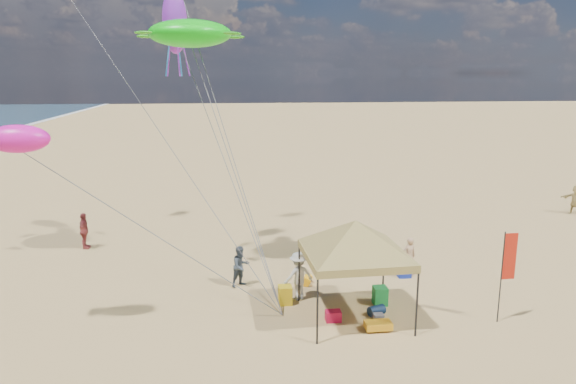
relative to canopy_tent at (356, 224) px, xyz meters
name	(u,v)px	position (x,y,z in m)	size (l,w,h in m)	color
ground	(298,322)	(-1.99, -0.11, -3.45)	(280.00, 280.00, 0.00)	tan
canopy_tent	(356,224)	(0.00, 0.00, 0.00)	(6.72, 6.72, 4.15)	black
feather_flag	(507,262)	(5.11, -0.95, -1.26)	(0.51, 0.05, 3.30)	black
cooler_red	(333,316)	(-0.76, -0.20, -3.26)	(0.54, 0.38, 0.38)	red
cooler_blue	(404,273)	(3.09, 3.49, -3.26)	(0.54, 0.38, 0.38)	#1328A1
bag_navy	(376,310)	(0.88, 0.08, -3.27)	(0.36, 0.36, 0.60)	#0D203C
bag_orange	(307,280)	(-1.16, 3.22, -3.27)	(0.36, 0.36, 0.60)	#FFAB0E
chair_green	(380,296)	(1.26, 0.94, -3.10)	(0.50, 0.50, 0.70)	#198D37
chair_yellow	(285,295)	(-2.27, 1.44, -3.10)	(0.50, 0.50, 0.70)	yellow
crate_grey	(378,318)	(0.81, -0.41, -3.31)	(0.34, 0.30, 0.28)	slate
beach_cart	(378,325)	(0.60, -1.08, -3.25)	(0.90, 0.50, 0.24)	orange
person_near_a	(409,256)	(3.33, 3.69, -2.60)	(0.62, 0.41, 1.70)	tan
person_near_b	(241,266)	(-3.86, 3.38, -2.61)	(0.82, 0.64, 1.69)	#38434D
person_near_c	(298,276)	(-1.71, 1.82, -2.51)	(1.22, 0.70, 1.88)	silver
person_far_a	(84,231)	(-11.39, 9.09, -2.55)	(1.06, 0.44, 1.81)	#9C3D3C
person_far_c	(576,199)	(17.05, 12.38, -2.53)	(1.70, 0.54, 1.84)	tan
turtle_kite	(190,34)	(-5.67, 5.50, 6.63)	(3.36, 2.69, 1.12)	#0BDC11
fish_kite	(17,139)	(-10.76, 0.15, 3.08)	(1.98, 0.99, 0.88)	#EC13A9
squid_kite	(175,21)	(-6.49, 8.45, 7.36)	(1.11, 1.11, 2.88)	#972EDA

